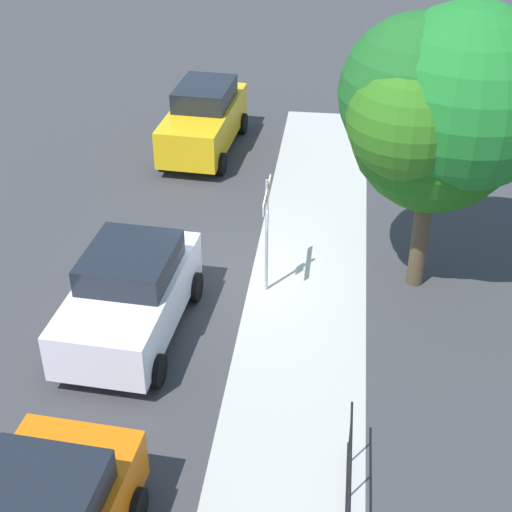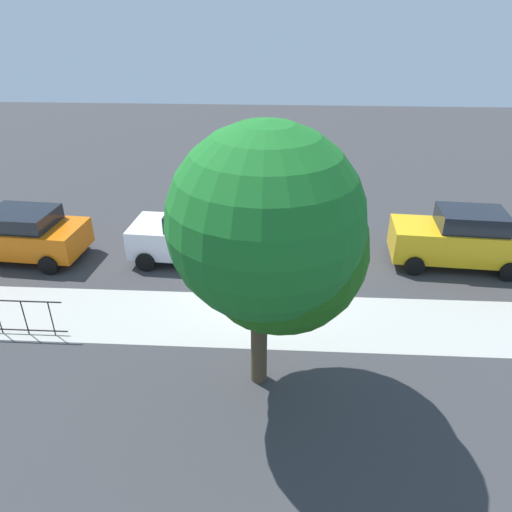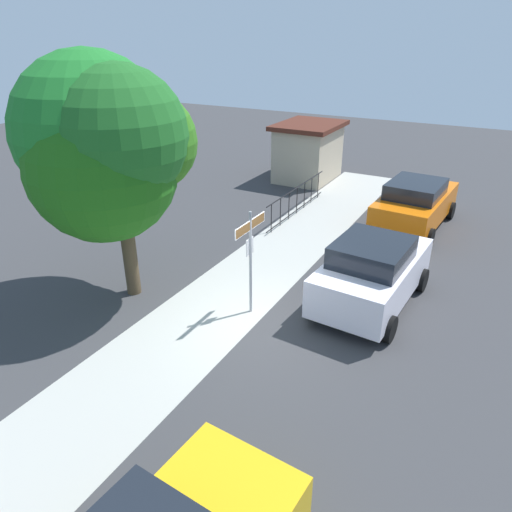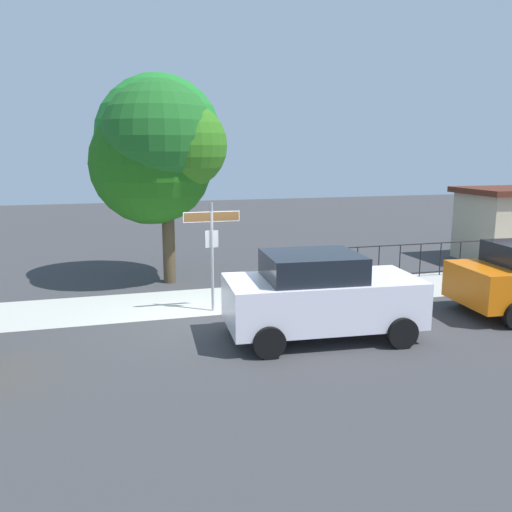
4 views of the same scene
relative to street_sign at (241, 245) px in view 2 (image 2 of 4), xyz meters
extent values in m
plane|color=#38383A|center=(-0.39, -0.40, -1.87)|extent=(60.00, 60.00, 0.00)
cube|color=#ABAAA2|center=(1.61, 0.90, -1.86)|extent=(24.00, 2.60, 0.00)
cylinder|color=#9EA0A5|center=(0.00, 0.00, -0.52)|extent=(0.07, 0.07, 2.70)
cube|color=brown|center=(0.00, 0.00, 0.50)|extent=(1.35, 0.02, 0.22)
cube|color=white|center=(0.00, 0.00, 0.50)|extent=(1.38, 0.02, 0.25)
cube|color=silver|center=(0.00, 0.02, -0.05)|extent=(0.32, 0.02, 0.42)
cylinder|color=#4B3C29|center=(-0.69, 3.27, -0.50)|extent=(0.37, 0.37, 2.74)
sphere|color=#1E6115|center=(-1.12, 3.34, 1.69)|extent=(3.54, 3.54, 3.54)
sphere|color=#1C5E20|center=(-0.91, 2.88, 2.45)|extent=(3.17, 3.17, 3.17)
sphere|color=#1C7126|center=(-0.83, 3.79, 2.43)|extent=(3.74, 3.74, 3.74)
sphere|color=#2E6C19|center=(-0.23, 2.70, 2.21)|extent=(2.44, 2.44, 2.44)
cube|color=gold|center=(-7.02, -2.66, -1.01)|extent=(4.46, 2.03, 1.07)
cube|color=black|center=(-7.28, -2.64, -0.19)|extent=(2.19, 1.66, 0.58)
cylinder|color=black|center=(-5.48, -1.91, -1.55)|extent=(0.65, 0.27, 0.64)
cylinder|color=black|center=(-5.61, -3.62, -1.55)|extent=(0.65, 0.27, 0.64)
cylinder|color=black|center=(-8.43, -1.69, -1.55)|extent=(0.65, 0.27, 0.64)
cylinder|color=black|center=(-8.55, -3.41, -1.55)|extent=(0.65, 0.27, 0.64)
cube|color=white|center=(1.87, -2.53, -1.06)|extent=(4.18, 2.18, 0.97)
cube|color=black|center=(1.63, -2.52, -0.30)|extent=(2.06, 1.81, 0.54)
cylinder|color=black|center=(3.31, -1.68, -1.55)|extent=(0.65, 0.26, 0.64)
cylinder|color=black|center=(3.18, -3.58, -1.55)|extent=(0.65, 0.26, 0.64)
cylinder|color=black|center=(0.56, -1.49, -1.55)|extent=(0.65, 0.26, 0.64)
cylinder|color=black|center=(0.43, -3.39, -1.55)|extent=(0.65, 0.26, 0.64)
cube|color=orange|center=(7.87, -2.36, -1.09)|extent=(4.63, 2.26, 0.91)
cube|color=black|center=(7.60, -2.34, -0.38)|extent=(2.28, 1.86, 0.52)
cylinder|color=black|center=(6.41, -1.28, -1.55)|extent=(0.65, 0.27, 0.64)
cylinder|color=black|center=(6.27, -3.21, -1.55)|extent=(0.65, 0.27, 0.64)
cylinder|color=black|center=(4.86, 1.90, -1.34)|extent=(0.03, 0.03, 1.05)
cylinder|color=black|center=(5.59, 1.90, -1.34)|extent=(0.03, 0.03, 1.05)
camera|label=1|loc=(13.81, 1.47, 7.90)|focal=53.76mm
camera|label=2|loc=(-1.10, 11.87, 6.06)|focal=33.49mm
camera|label=3|loc=(-8.88, -5.02, 4.63)|focal=33.00mm
camera|label=4|loc=(-2.47, -12.84, 2.09)|focal=38.02mm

